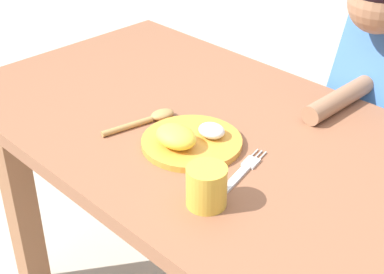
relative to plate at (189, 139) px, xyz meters
name	(u,v)px	position (x,y,z in m)	size (l,w,h in m)	color
dining_table	(235,185)	(0.06, 0.10, -0.14)	(1.49, 0.74, 0.75)	brown
plate	(189,139)	(0.00, 0.00, 0.00)	(0.23, 0.23, 0.06)	gold
fork	(238,176)	(0.16, -0.01, -0.01)	(0.07, 0.21, 0.01)	silver
spoon	(151,118)	(-0.14, 0.01, -0.01)	(0.06, 0.19, 0.02)	#B4874C
drinking_cup	(207,186)	(0.17, -0.12, 0.02)	(0.08, 0.08, 0.08)	gold
person	(366,145)	(0.13, 0.58, -0.21)	(0.21, 0.42, 1.07)	#3A4F6B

